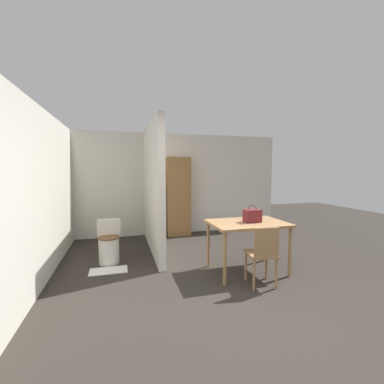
{
  "coord_description": "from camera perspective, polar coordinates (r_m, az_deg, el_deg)",
  "views": [
    {
      "loc": [
        -1.28,
        -2.34,
        1.62
      ],
      "look_at": [
        -0.09,
        1.85,
        1.23
      ],
      "focal_mm": 24.0,
      "sensor_mm": 36.0,
      "label": 1
    }
  ],
  "objects": [
    {
      "name": "wall_back",
      "position": [
        6.5,
        -4.41,
        1.79
      ],
      "size": [
        5.63,
        0.12,
        2.5
      ],
      "color": "beige",
      "rests_on": "ground_plane"
    },
    {
      "name": "dining_table",
      "position": [
        4.15,
        12.24,
        -7.69
      ],
      "size": [
        1.18,
        0.82,
        0.8
      ],
      "color": "#997047",
      "rests_on": "ground_plane"
    },
    {
      "name": "toilet",
      "position": [
        4.79,
        -17.96,
        -10.83
      ],
      "size": [
        0.4,
        0.51,
        0.73
      ],
      "color": "silver",
      "rests_on": "ground_plane"
    },
    {
      "name": "bath_mat",
      "position": [
        4.49,
        -18.05,
        -16.26
      ],
      "size": [
        0.59,
        0.31,
        0.01
      ],
      "color": "silver",
      "rests_on": "ground_plane"
    },
    {
      "name": "ground_plane",
      "position": [
        3.12,
        12.29,
        -26.38
      ],
      "size": [
        16.0,
        16.0,
        0.0
      ],
      "primitive_type": "plane",
      "color": "#2D2823"
    },
    {
      "name": "wooden_cabinet",
      "position": [
        6.29,
        -3.14,
        -1.01
      ],
      "size": [
        0.58,
        0.38,
        1.91
      ],
      "color": "brown",
      "rests_on": "ground_plane"
    },
    {
      "name": "handbag",
      "position": [
        4.13,
        13.25,
        -5.13
      ],
      "size": [
        0.25,
        0.17,
        0.27
      ],
      "color": "maroon",
      "rests_on": "dining_table"
    },
    {
      "name": "wooden_chair",
      "position": [
        3.75,
        15.43,
        -12.96
      ],
      "size": [
        0.42,
        0.42,
        0.85
      ],
      "rotation": [
        0.0,
        0.0,
        -0.13
      ],
      "color": "#997047",
      "rests_on": "ground_plane"
    },
    {
      "name": "wall_left",
      "position": [
        4.47,
        -29.91,
        -0.37
      ],
      "size": [
        0.12,
        4.97,
        2.5
      ],
      "color": "beige",
      "rests_on": "ground_plane"
    },
    {
      "name": "partition_wall",
      "position": [
        5.16,
        -8.78,
        0.89
      ],
      "size": [
        0.12,
        2.38,
        2.5
      ],
      "color": "beige",
      "rests_on": "ground_plane"
    }
  ]
}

